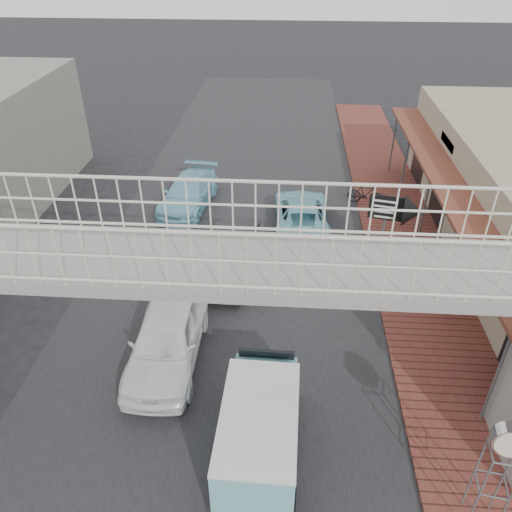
# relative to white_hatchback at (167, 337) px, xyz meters

# --- Properties ---
(ground) EXTENTS (120.00, 120.00, 0.00)m
(ground) POSITION_rel_white_hatchback_xyz_m (1.26, 1.38, -0.77)
(ground) COLOR black
(ground) RESTS_ON ground
(road_strip) EXTENTS (10.00, 60.00, 0.01)m
(road_strip) POSITION_rel_white_hatchback_xyz_m (1.26, 1.38, -0.77)
(road_strip) COLOR black
(road_strip) RESTS_ON ground
(sidewalk) EXTENTS (3.00, 40.00, 0.10)m
(sidewalk) POSITION_rel_white_hatchback_xyz_m (7.76, 4.38, -0.72)
(sidewalk) COLOR brown
(sidewalk) RESTS_ON ground
(footbridge) EXTENTS (16.40, 2.40, 6.34)m
(footbridge) POSITION_rel_white_hatchback_xyz_m (1.26, -2.62, 2.40)
(footbridge) COLOR gray
(footbridge) RESTS_ON ground
(white_hatchback) EXTENTS (1.84, 4.55, 1.55)m
(white_hatchback) POSITION_rel_white_hatchback_xyz_m (0.00, 0.00, 0.00)
(white_hatchback) COLOR white
(white_hatchback) RESTS_ON ground
(dark_sedan) EXTENTS (1.86, 4.40, 1.41)m
(dark_sedan) POSITION_rel_white_hatchback_xyz_m (1.26, 4.30, -0.07)
(dark_sedan) COLOR black
(dark_sedan) RESTS_ON ground
(angkot_curb) EXTENTS (2.25, 4.59, 1.25)m
(angkot_curb) POSITION_rel_white_hatchback_xyz_m (3.76, 7.70, -0.15)
(angkot_curb) COLOR #77C0CF
(angkot_curb) RESTS_ON ground
(angkot_far) EXTENTS (2.34, 4.61, 1.28)m
(angkot_far) POSITION_rel_white_hatchback_xyz_m (-1.10, 9.14, -0.13)
(angkot_far) COLOR #7ABED4
(angkot_far) RESTS_ON ground
(angkot_van) EXTENTS (1.79, 3.74, 1.81)m
(angkot_van) POSITION_rel_white_hatchback_xyz_m (2.76, -3.04, 0.38)
(angkot_van) COLOR black
(angkot_van) RESTS_ON ground
(motorcycle_near) EXTENTS (1.86, 0.90, 0.94)m
(motorcycle_near) POSITION_rel_white_hatchback_xyz_m (8.06, 5.21, -0.21)
(motorcycle_near) COLOR black
(motorcycle_near) RESTS_ON sidewalk
(motorcycle_far) EXTENTS (1.64, 0.82, 0.95)m
(motorcycle_far) POSITION_rel_white_hatchback_xyz_m (6.56, 9.72, -0.20)
(motorcycle_far) COLOR black
(motorcycle_far) RESTS_ON sidewalk
(street_clock) EXTENTS (0.75, 0.64, 2.94)m
(street_clock) POSITION_rel_white_hatchback_xyz_m (7.31, -4.20, 1.76)
(street_clock) COLOR #59595B
(street_clock) RESTS_ON sidewalk
(arrow_sign) EXTENTS (1.77, 1.16, 2.95)m
(arrow_sign) POSITION_rel_white_hatchback_xyz_m (7.16, 4.62, 1.71)
(arrow_sign) COLOR #59595B
(arrow_sign) RESTS_ON sidewalk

